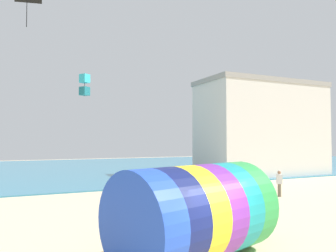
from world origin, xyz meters
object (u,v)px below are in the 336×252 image
object	(u,v)px
kite_handler	(264,213)
giant_inflatable_tube	(195,212)
bystander_mid_beach	(279,183)
kite_cyan_box	(85,85)
bystander_near_water	(254,180)

from	to	relation	value
kite_handler	giant_inflatable_tube	bearing A→B (deg)	-160.71
kite_handler	bystander_mid_beach	world-z (taller)	bystander_mid_beach
kite_cyan_box	bystander_mid_beach	size ratio (longest dim) A/B	0.85
kite_handler	bystander_near_water	distance (m)	11.54
kite_handler	bystander_mid_beach	size ratio (longest dim) A/B	0.96
giant_inflatable_tube	bystander_mid_beach	distance (m)	13.47
kite_cyan_box	bystander_near_water	xyz separation A→B (m)	(12.29, -1.89, -6.61)
kite_cyan_box	bystander_near_water	size ratio (longest dim) A/B	0.90
kite_handler	bystander_near_water	world-z (taller)	kite_handler
bystander_near_water	bystander_mid_beach	xyz separation A→B (m)	(-0.09, -2.71, 0.06)
giant_inflatable_tube	kite_cyan_box	size ratio (longest dim) A/B	3.94
giant_inflatable_tube	bystander_mid_beach	world-z (taller)	giant_inflatable_tube
kite_cyan_box	bystander_near_water	bearing A→B (deg)	-8.75
bystander_near_water	bystander_mid_beach	size ratio (longest dim) A/B	0.94
bystander_mid_beach	kite_handler	bearing A→B (deg)	-137.09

